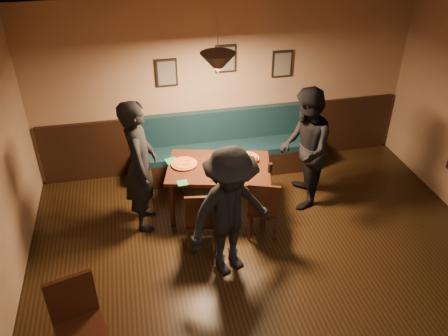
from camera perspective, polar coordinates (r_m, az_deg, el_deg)
name	(u,v)px	position (r m, az deg, el deg)	size (l,w,h in m)	color
floor	(293,325)	(5.43, 8.46, -18.63)	(7.00, 7.00, 0.00)	black
ceiling	(322,87)	(3.72, 11.92, 9.69)	(7.00, 7.00, 0.00)	silver
wall_back	(225,86)	(7.34, 0.15, 10.07)	(6.00, 6.00, 0.00)	#8C704F
wainscot	(226,137)	(7.70, 0.19, 3.79)	(5.88, 0.06, 1.00)	black
booth_bench	(229,145)	(7.47, 0.63, 2.81)	(3.00, 0.60, 1.00)	#0F232D
picture_left	(167,73)	(7.08, -7.08, 11.56)	(0.32, 0.04, 0.42)	black
picture_center	(226,59)	(7.15, 0.21, 13.32)	(0.32, 0.04, 0.42)	black
picture_right	(282,64)	(7.44, 7.16, 12.60)	(0.32, 0.04, 0.42)	black
pendant_lamp	(218,63)	(5.78, -0.75, 12.79)	(0.44, 0.44, 0.25)	black
dining_table	(219,189)	(6.65, -0.64, -2.57)	(1.41, 0.91, 0.76)	#321E0E
chair_near_left	(201,217)	(6.02, -2.79, -6.04)	(0.40, 0.40, 0.91)	black
chair_near_right	(264,206)	(6.20, 4.97, -4.71)	(0.41, 0.41, 0.92)	black
diner_left	(140,166)	(6.21, -10.27, 0.25)	(0.68, 0.45, 1.88)	black
diner_right	(305,149)	(6.65, 9.88, 2.29)	(0.88, 0.69, 1.81)	black
diner_front	(230,213)	(5.42, 0.78, -5.59)	(1.11, 0.64, 1.72)	black
pizza_a	(184,164)	(6.49, -4.93, 0.52)	(0.36, 0.36, 0.04)	orange
pizza_b	(224,174)	(6.24, 0.02, -0.71)	(0.39, 0.39, 0.04)	orange
pizza_c	(247,158)	(6.60, 2.83, 1.23)	(0.35, 0.35, 0.04)	#BE6123
soda_glass	(270,168)	(6.32, 5.68, 0.03)	(0.06, 0.06, 0.14)	black
tabasco_bottle	(257,160)	(6.50, 4.06, 1.04)	(0.03, 0.03, 0.11)	#901C04
napkin_a	(172,161)	(6.61, -6.48, 0.90)	(0.16, 0.16, 0.01)	#1E723A
napkin_b	(182,183)	(6.12, -5.14, -1.83)	(0.14, 0.14, 0.01)	#1E7336
cutlery_set	(220,180)	(6.15, -0.53, -1.50)	(0.02, 0.21, 0.00)	silver
cafe_chair_far	(81,331)	(4.87, -17.18, -18.61)	(0.46, 0.46, 1.04)	#331E0E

